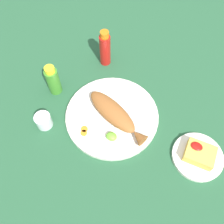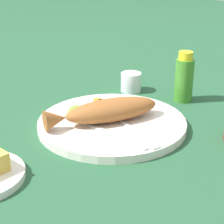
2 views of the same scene
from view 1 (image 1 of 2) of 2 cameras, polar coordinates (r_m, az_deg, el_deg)
name	(u,v)px [view 1 (image 1 of 2)]	position (r m, az deg, el deg)	size (l,w,h in m)	color
ground_plane	(112,117)	(0.92, 0.00, -1.18)	(4.00, 4.00, 0.00)	#235133
main_plate	(112,116)	(0.92, 0.00, -0.91)	(0.34, 0.34, 0.02)	white
fried_fish	(115,114)	(0.88, 0.62, -0.43)	(0.27, 0.16, 0.05)	#935628
fork_near	(124,98)	(0.95, 2.80, 3.30)	(0.08, 0.18, 0.00)	silver
fork_far	(133,105)	(0.93, 4.88, 1.56)	(0.02, 0.19, 0.00)	silver
carrot_slice_near	(84,129)	(0.88, -6.34, -3.90)	(0.02, 0.02, 0.00)	orange
carrot_slice_mid	(84,133)	(0.88, -6.47, -4.79)	(0.02, 0.02, 0.00)	orange
lime_wedge_main	(111,136)	(0.86, -0.13, -5.60)	(0.04, 0.03, 0.02)	#6BB233
hot_sauce_bottle_red	(105,49)	(1.02, -1.61, 14.24)	(0.04, 0.04, 0.16)	#B21914
hot_sauce_bottle_green	(53,80)	(0.96, -13.33, 7.07)	(0.05, 0.05, 0.13)	#3D8428
salt_cup	(44,121)	(0.92, -15.32, -2.04)	(0.06, 0.06, 0.05)	silver
side_plate_fries	(197,157)	(0.90, 18.96, -9.60)	(0.17, 0.17, 0.01)	white
fries_pile	(200,154)	(0.88, 19.40, -8.96)	(0.09, 0.08, 0.04)	gold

